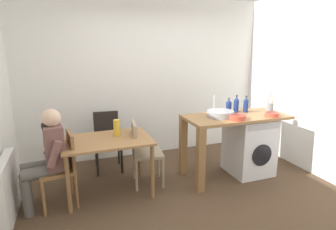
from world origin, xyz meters
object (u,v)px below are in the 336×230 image
at_px(bottle_clear_small, 246,105).
at_px(washing_machine, 249,145).
at_px(bottle_tall_green, 229,106).
at_px(dining_table, 107,146).
at_px(chair_person_seat, 63,165).
at_px(utensil_crock, 270,107).
at_px(colander, 272,114).
at_px(vase, 117,128).
at_px(mixing_bowl, 237,117).
at_px(chair_spare_by_wall, 107,137).
at_px(seated_person, 47,154).
at_px(chair_opposite, 142,150).
at_px(bottle_squat_brown, 236,105).

bearing_deg(bottle_clear_small, washing_machine, -84.66).
bearing_deg(bottle_tall_green, dining_table, -176.40).
bearing_deg(bottle_clear_small, chair_person_seat, -177.68).
relative_size(utensil_crock, colander, 1.50).
bearing_deg(utensil_crock, washing_machine, -171.90).
distance_m(utensil_crock, vase, 2.33).
relative_size(bottle_clear_small, colander, 1.25).
distance_m(bottle_tall_green, vase, 1.71).
xyz_separation_m(chair_person_seat, vase, (0.70, 0.19, 0.34)).
xyz_separation_m(bottle_tall_green, utensil_crock, (0.62, -0.18, -0.03)).
height_order(dining_table, bottle_clear_small, bottle_clear_small).
bearing_deg(dining_table, washing_machine, -3.10).
bearing_deg(mixing_bowl, chair_spare_by_wall, 145.99).
bearing_deg(chair_person_seat, colander, -102.78).
xyz_separation_m(bottle_tall_green, mixing_bowl, (-0.14, -0.43, -0.06)).
xyz_separation_m(dining_table, chair_spare_by_wall, (0.10, 0.77, -0.14)).
xyz_separation_m(seated_person, washing_machine, (2.80, -0.00, -0.24)).
bearing_deg(chair_person_seat, chair_spare_by_wall, -44.88).
height_order(washing_machine, utensil_crock, utensil_crock).
height_order(bottle_clear_small, colander, bottle_clear_small).
relative_size(chair_opposite, bottle_squat_brown, 3.44).
distance_m(chair_spare_by_wall, washing_machine, 2.18).
xyz_separation_m(seated_person, utensil_crock, (3.17, 0.05, 0.32)).
height_order(chair_person_seat, chair_spare_by_wall, same).
relative_size(chair_person_seat, bottle_squat_brown, 3.44).
height_order(dining_table, bottle_squat_brown, bottle_squat_brown).
bearing_deg(mixing_bowl, seated_person, 175.29).
bearing_deg(vase, chair_spare_by_wall, 93.88).
xyz_separation_m(dining_table, chair_opposite, (0.48, 0.06, -0.14)).
bearing_deg(chair_person_seat, mixing_bowl, -103.50).
bearing_deg(utensil_crock, bottle_tall_green, 163.92).
xyz_separation_m(dining_table, seated_person, (-0.71, -0.11, 0.03)).
relative_size(chair_spare_by_wall, washing_machine, 1.05).
height_order(chair_spare_by_wall, bottle_clear_small, bottle_clear_small).
bearing_deg(bottle_tall_green, chair_opposite, -177.67).
height_order(washing_machine, bottle_clear_small, bottle_clear_small).
bearing_deg(colander, bottle_clear_small, 119.84).
height_order(chair_person_seat, colander, colander).
height_order(chair_opposite, chair_spare_by_wall, same).
relative_size(washing_machine, utensil_crock, 2.87).
bearing_deg(bottle_squat_brown, bottle_clear_small, -17.32).
xyz_separation_m(chair_opposite, vase, (-0.33, 0.04, 0.34)).
relative_size(utensil_crock, vase, 1.39).
distance_m(chair_opposite, seated_person, 1.21).
xyz_separation_m(mixing_bowl, utensil_crock, (0.75, 0.25, 0.03)).
height_order(bottle_squat_brown, vase, bottle_squat_brown).
bearing_deg(vase, washing_machine, -6.26).
distance_m(bottle_squat_brown, bottle_clear_small, 0.15).
bearing_deg(mixing_bowl, utensil_crock, 18.38).
relative_size(bottle_squat_brown, vase, 1.22).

